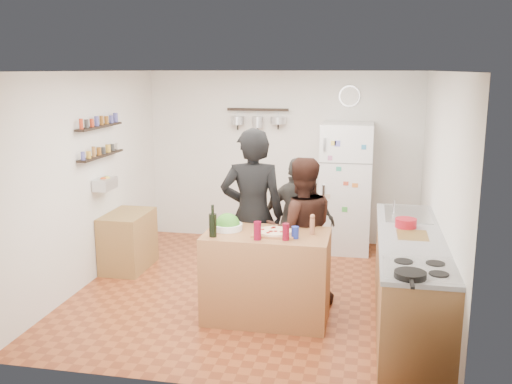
% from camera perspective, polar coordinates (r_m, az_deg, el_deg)
% --- Properties ---
extents(room_shell, '(4.20, 4.20, 4.20)m').
position_cam_1_polar(room_shell, '(6.76, 0.47, 1.34)').
color(room_shell, brown).
rests_on(room_shell, ground).
extents(prep_island, '(1.25, 0.72, 0.91)m').
position_cam_1_polar(prep_island, '(5.88, 1.08, -8.39)').
color(prep_island, '#955B36').
rests_on(prep_island, floor).
extents(pizza_board, '(0.42, 0.34, 0.02)m').
position_cam_1_polar(pizza_board, '(5.70, 1.86, -4.14)').
color(pizza_board, '#925B35').
rests_on(pizza_board, prep_island).
extents(pizza, '(0.34, 0.34, 0.02)m').
position_cam_1_polar(pizza, '(5.70, 1.86, -3.95)').
color(pizza, beige).
rests_on(pizza, pizza_board).
extents(salad_bowl, '(0.31, 0.31, 0.06)m').
position_cam_1_polar(salad_bowl, '(5.86, -2.87, -3.48)').
color(salad_bowl, white).
rests_on(salad_bowl, prep_island).
extents(wine_bottle, '(0.08, 0.08, 0.23)m').
position_cam_1_polar(wine_bottle, '(5.61, -4.34, -3.34)').
color(wine_bottle, black).
rests_on(wine_bottle, prep_island).
extents(wine_glass_near, '(0.07, 0.07, 0.18)m').
position_cam_1_polar(wine_glass_near, '(5.49, 0.15, -3.90)').
color(wine_glass_near, maroon).
rests_on(wine_glass_near, prep_island).
extents(wine_glass_far, '(0.07, 0.07, 0.17)m').
position_cam_1_polar(wine_glass_far, '(5.49, 3.00, -4.01)').
color(wine_glass_far, maroon).
rests_on(wine_glass_far, prep_island).
extents(pepper_mill, '(0.05, 0.05, 0.16)m').
position_cam_1_polar(pepper_mill, '(5.70, 5.65, -3.44)').
color(pepper_mill, '#955B3E').
rests_on(pepper_mill, prep_island).
extents(salt_canister, '(0.07, 0.07, 0.12)m').
position_cam_1_polar(salt_canister, '(5.56, 3.93, -4.06)').
color(salt_canister, navy).
rests_on(salt_canister, prep_island).
extents(person_left, '(0.77, 0.57, 1.92)m').
position_cam_1_polar(person_left, '(6.23, -0.35, -2.32)').
color(person_left, black).
rests_on(person_left, floor).
extents(person_center, '(0.93, 0.82, 1.61)m').
position_cam_1_polar(person_center, '(6.20, 4.49, -3.92)').
color(person_center, black).
rests_on(person_center, floor).
extents(person_back, '(0.92, 0.45, 1.51)m').
position_cam_1_polar(person_back, '(6.82, 4.18, -2.87)').
color(person_back, '#2A2825').
rests_on(person_back, floor).
extents(counter_run, '(0.63, 2.63, 0.90)m').
position_cam_1_polar(counter_run, '(5.97, 15.13, -8.56)').
color(counter_run, '#9E7042').
rests_on(counter_run, floor).
extents(stove_top, '(0.60, 0.62, 0.02)m').
position_cam_1_polar(stove_top, '(4.93, 16.13, -7.42)').
color(stove_top, white).
rests_on(stove_top, counter_run).
extents(skillet, '(0.25, 0.25, 0.05)m').
position_cam_1_polar(skillet, '(4.68, 15.17, -7.98)').
color(skillet, black).
rests_on(skillet, stove_top).
extents(sink, '(0.50, 0.80, 0.03)m').
position_cam_1_polar(sink, '(6.64, 14.89, -2.22)').
color(sink, silver).
rests_on(sink, counter_run).
extents(cutting_board, '(0.30, 0.40, 0.02)m').
position_cam_1_polar(cutting_board, '(5.85, 15.37, -4.27)').
color(cutting_board, olive).
rests_on(cutting_board, counter_run).
extents(red_bowl, '(0.22, 0.22, 0.09)m').
position_cam_1_polar(red_bowl, '(6.10, 14.75, -3.01)').
color(red_bowl, maroon).
rests_on(red_bowl, counter_run).
extents(fridge, '(0.70, 0.68, 1.80)m').
position_cam_1_polar(fridge, '(8.05, 8.95, 0.42)').
color(fridge, white).
rests_on(fridge, floor).
extents(wall_clock, '(0.30, 0.03, 0.30)m').
position_cam_1_polar(wall_clock, '(8.22, 9.34, 9.44)').
color(wall_clock, silver).
rests_on(wall_clock, back_wall).
extents(spice_shelf_lower, '(0.12, 1.00, 0.02)m').
position_cam_1_polar(spice_shelf_lower, '(7.15, -15.22, 3.54)').
color(spice_shelf_lower, black).
rests_on(spice_shelf_lower, left_wall).
extents(spice_shelf_upper, '(0.12, 1.00, 0.02)m').
position_cam_1_polar(spice_shelf_upper, '(7.11, -15.38, 6.33)').
color(spice_shelf_upper, black).
rests_on(spice_shelf_upper, left_wall).
extents(produce_basket, '(0.18, 0.35, 0.14)m').
position_cam_1_polar(produce_basket, '(7.20, -14.85, 0.79)').
color(produce_basket, silver).
rests_on(produce_basket, left_wall).
extents(side_table, '(0.50, 0.80, 0.73)m').
position_cam_1_polar(side_table, '(7.52, -12.65, -4.78)').
color(side_table, olive).
rests_on(side_table, floor).
extents(pot_rack, '(0.90, 0.04, 0.04)m').
position_cam_1_polar(pot_rack, '(8.30, 0.18, 8.24)').
color(pot_rack, black).
rests_on(pot_rack, back_wall).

